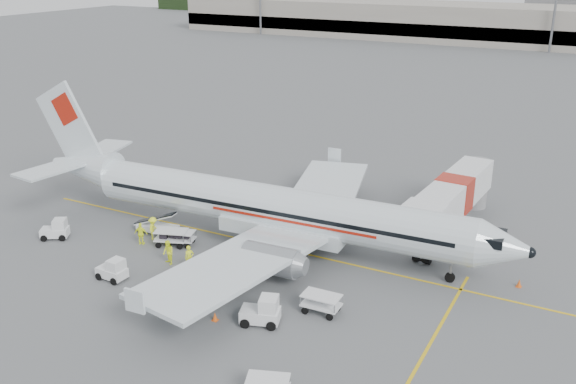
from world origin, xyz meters
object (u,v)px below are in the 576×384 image
object	(u,v)px
tug_aft	(54,229)
tug_fore	(260,310)
belt_loader	(157,219)
jet_bridge	(453,206)
tug_mid	(112,269)
aircraft	(273,179)

from	to	relation	value
tug_aft	tug_fore	bearing A→B (deg)	-39.58
belt_loader	tug_fore	distance (m)	15.98
tug_fore	tug_aft	size ratio (longest dim) A/B	1.14
jet_bridge	tug_aft	xyz separation A→B (m)	(-26.96, -15.58, -1.48)
tug_fore	tug_mid	size ratio (longest dim) A/B	1.15
aircraft	jet_bridge	size ratio (longest dim) A/B	2.27
belt_loader	tug_mid	bearing A→B (deg)	-80.29
jet_bridge	tug_fore	world-z (taller)	jet_bridge
tug_mid	tug_fore	bearing A→B (deg)	1.57
jet_bridge	tug_mid	distance (m)	26.18
jet_bridge	tug_fore	bearing A→B (deg)	-105.64
jet_bridge	belt_loader	distance (m)	23.34
tug_fore	tug_aft	xyz separation A→B (m)	(-20.35, 3.14, -0.11)
jet_bridge	belt_loader	xyz separation A→B (m)	(-20.58, -10.95, -1.11)
jet_bridge	belt_loader	bearing A→B (deg)	-148.16
tug_aft	jet_bridge	bearing A→B (deg)	-0.80
jet_bridge	belt_loader	size ratio (longest dim) A/B	4.02
aircraft	jet_bridge	world-z (taller)	aircraft
tug_mid	jet_bridge	bearing A→B (deg)	47.50
aircraft	tug_aft	size ratio (longest dim) A/B	19.18
aircraft	tug_fore	distance (m)	11.77
belt_loader	tug_aft	bearing A→B (deg)	-150.48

